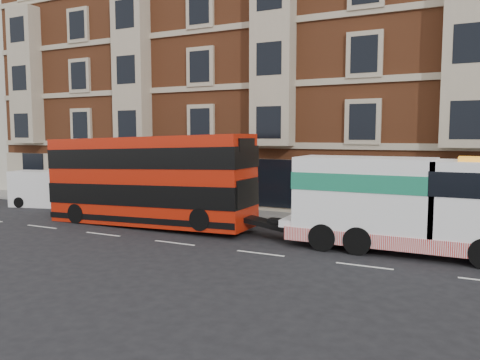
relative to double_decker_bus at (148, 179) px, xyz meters
The scene contains 8 objects.
ground 4.90m from the double_decker_bus, 37.97° to the right, with size 120.00×120.00×0.00m, color black.
sidewalk 6.36m from the double_decker_bus, 55.23° to the left, with size 90.00×3.00×0.15m, color slate.
victorian_terrace 15.06m from the double_decker_bus, 72.59° to the left, with size 45.00×12.00×20.40m.
lamp_post_west 4.44m from the double_decker_bus, 126.35° to the left, with size 0.35×0.15×4.35m.
double_decker_bus is the anchor object (origin of this frame).
tow_truck 12.07m from the double_decker_bus, ahead, with size 8.92×2.64×3.72m.
box_van 10.27m from the double_decker_bus, 166.58° to the left, with size 4.71×2.88×2.29m.
pedestrian 5.61m from the double_decker_bus, 139.65° to the left, with size 0.60×0.39×1.65m, color black.
Camera 1 is at (11.18, -16.38, 4.61)m, focal length 35.00 mm.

